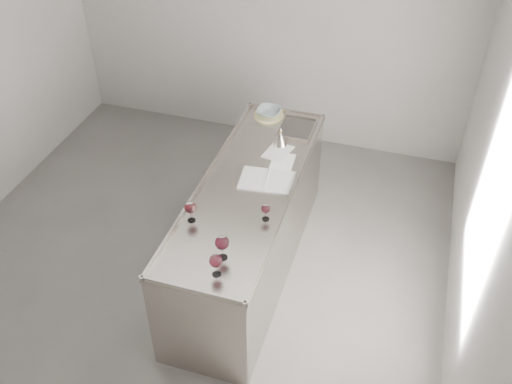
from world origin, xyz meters
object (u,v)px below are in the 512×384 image
(counter, at_px, (249,227))
(wine_glass_middle, at_px, (216,261))
(wine_glass_right, at_px, (222,243))
(notebook, at_px, (267,180))
(wine_glass_left, at_px, (190,208))
(wine_funnel, at_px, (280,140))
(ceramic_bowl, at_px, (269,112))
(wine_glass_small, at_px, (266,209))

(counter, xyz_separation_m, wine_glass_middle, (0.10, -1.00, 0.59))
(wine_glass_right, xyz_separation_m, notebook, (0.05, 0.93, -0.13))
(notebook, bearing_deg, wine_glass_left, -129.33)
(counter, xyz_separation_m, wine_glass_left, (-0.28, -0.54, 0.59))
(wine_funnel, bearing_deg, wine_glass_middle, -89.99)
(wine_funnel, bearing_deg, wine_glass_left, -107.57)
(counter, height_order, wine_glass_right, wine_glass_right)
(wine_glass_left, xyz_separation_m, ceramic_bowl, (0.14, 1.61, -0.08))
(ceramic_bowl, height_order, wine_funnel, wine_funnel)
(ceramic_bowl, bearing_deg, notebook, -74.56)
(wine_glass_left, height_order, wine_glass_small, wine_glass_left)
(ceramic_bowl, bearing_deg, wine_glass_small, -74.64)
(counter, relative_size, wine_glass_small, 16.85)
(wine_glass_middle, height_order, wine_glass_small, wine_glass_middle)
(wine_glass_left, bearing_deg, wine_glass_small, 18.90)
(wine_glass_middle, height_order, wine_glass_right, wine_glass_right)
(counter, distance_m, wine_funnel, 0.83)
(wine_glass_small, bearing_deg, wine_glass_left, -161.10)
(ceramic_bowl, xyz_separation_m, wine_funnel, (0.23, -0.44, 0.01))
(wine_glass_small, distance_m, ceramic_bowl, 1.48)
(wine_glass_right, relative_size, wine_funnel, 1.09)
(wine_glass_left, distance_m, wine_funnel, 1.23)
(wine_glass_left, xyz_separation_m, wine_glass_small, (0.53, 0.18, -0.02))
(ceramic_bowl, bearing_deg, wine_funnel, -61.75)
(wine_glass_middle, distance_m, wine_glass_small, 0.66)
(notebook, xyz_separation_m, ceramic_bowl, (-0.27, 0.97, 0.04))
(wine_glass_small, bearing_deg, ceramic_bowl, 105.36)
(counter, bearing_deg, wine_glass_right, -84.36)
(wine_funnel, bearing_deg, wine_glass_small, -80.94)
(counter, bearing_deg, wine_glass_middle, -84.49)
(wine_glass_middle, bearing_deg, notebook, 88.19)
(wine_glass_right, distance_m, notebook, 0.94)
(wine_glass_small, xyz_separation_m, wine_funnel, (-0.16, 0.99, -0.05))
(wine_glass_right, bearing_deg, counter, 95.64)
(ceramic_bowl, bearing_deg, wine_glass_middle, -83.53)
(counter, relative_size, ceramic_bowl, 10.63)
(wine_glass_left, height_order, ceramic_bowl, wine_glass_left)
(wine_glass_left, relative_size, wine_glass_small, 1.23)
(notebook, distance_m, wine_funnel, 0.54)
(counter, xyz_separation_m, wine_glass_small, (0.25, -0.36, 0.57))
(wine_glass_right, bearing_deg, wine_funnel, 89.47)
(wine_glass_small, distance_m, wine_funnel, 1.01)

